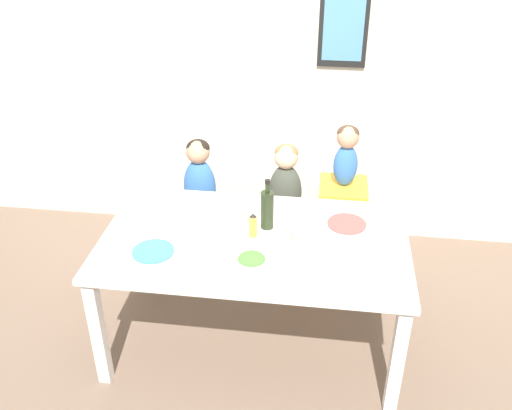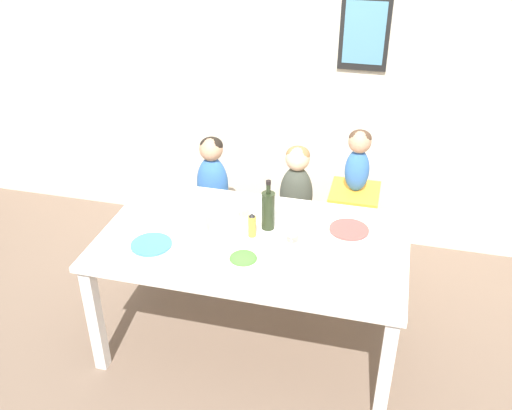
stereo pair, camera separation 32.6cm
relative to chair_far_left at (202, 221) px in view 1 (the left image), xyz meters
name	(u,v)px [view 1 (the left image)]	position (x,y,z in m)	size (l,w,h in m)	color
ground_plane	(254,338)	(0.49, -0.76, -0.38)	(14.00, 14.00, 0.00)	#705B4C
wall_back	(280,69)	(0.50, 0.63, 0.97)	(10.00, 0.09, 2.70)	beige
dining_table	(254,251)	(0.49, -0.76, 0.30)	(1.77, 1.03, 0.77)	white
chair_far_left	(202,221)	(0.00, 0.00, 0.00)	(0.38, 0.41, 0.45)	silver
chair_far_center	(284,227)	(0.61, 0.00, 0.00)	(0.38, 0.41, 0.45)	silver
chair_right_highchair	(342,207)	(1.01, 0.00, 0.20)	(0.33, 0.35, 0.75)	silver
person_child_left	(199,176)	(0.00, 0.00, 0.37)	(0.23, 0.17, 0.57)	#3366B2
person_child_center	(285,182)	(0.61, 0.00, 0.37)	(0.23, 0.17, 0.57)	#3D4238
person_baby_right	(347,151)	(1.01, 0.00, 0.63)	(0.16, 0.15, 0.43)	#3366B2
wine_bottle	(267,209)	(0.55, -0.62, 0.52)	(0.08, 0.08, 0.32)	#232D19
paper_towel_roll	(198,224)	(0.18, -0.82, 0.51)	(0.11, 0.11, 0.23)	white
wine_glass_near	(295,228)	(0.73, -0.79, 0.51)	(0.08, 0.08, 0.17)	white
wine_glass_far	(239,205)	(0.38, -0.59, 0.51)	(0.08, 0.08, 0.17)	white
salad_bowl_large	(252,263)	(0.52, -1.06, 0.44)	(0.17, 0.17, 0.10)	silver
dinner_plate_front_left	(153,251)	(-0.05, -0.97, 0.40)	(0.23, 0.23, 0.01)	teal
dinner_plate_back_left	(181,209)	(0.00, -0.50, 0.40)	(0.23, 0.23, 0.01)	silver
dinner_plate_back_right	(347,224)	(1.02, -0.53, 0.40)	(0.23, 0.23, 0.01)	#D14C47
dinner_plate_front_right	(344,268)	(1.01, -0.98, 0.40)	(0.23, 0.23, 0.01)	silver
condiment_bottle_hot_sauce	(253,225)	(0.48, -0.73, 0.47)	(0.05, 0.05, 0.15)	#BC8E33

